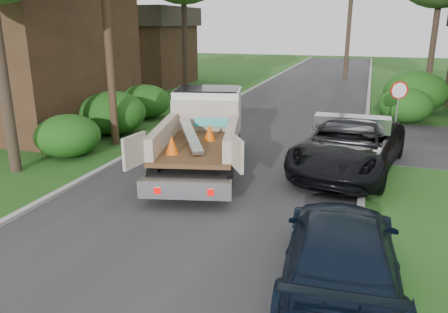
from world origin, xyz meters
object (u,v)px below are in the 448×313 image
Objects in this scene: stop_sign at (398,98)px; flatbed_truck at (204,126)px; house_left_near at (10,32)px; house_left_far at (140,45)px; navy_suv at (341,252)px; black_pickup at (350,145)px; utility_pole at (106,9)px.

flatbed_truck is (-6.39, -5.25, -0.45)m from stop_sign.
house_left_near reaches higher than house_left_far.
house_left_far reaches higher than flatbed_truck.
navy_suv is (17.30, -24.50, -2.33)m from house_left_far.
stop_sign is 4.86m from black_pickup.
house_left_far is (-8.02, 17.02, -2.12)m from utility_pole.
flatbed_truck is 1.38× the size of navy_suv.
flatbed_truck is 4.87m from black_pickup.
house_left_near is at bearing 162.80° from utility_pole.
flatbed_truck is at bearing -56.00° from house_left_far.
stop_sign is at bearing 25.83° from flatbed_truck.
stop_sign is 0.26× the size of house_left_near.
navy_suv is (15.80, -9.50, -3.56)m from house_left_near.
flatbed_truck is at bearing -16.72° from house_left_near.
black_pickup is (9.08, -0.48, -4.32)m from utility_pole.
stop_sign reaches higher than black_pickup.
black_pickup is at bearing -109.57° from stop_sign.
navy_suv is (4.99, -6.25, -0.61)m from flatbed_truck.
stop_sign is at bearing 6.63° from house_left_near.
navy_suv is at bearing -78.53° from black_pickup.
house_left_near is at bearing -84.29° from house_left_far.
stop_sign reaches higher than flatbed_truck.
house_left_far is 30.08m from navy_suv.
utility_pole is at bearing -159.38° from stop_sign.
black_pickup is 7.00m from navy_suv.
house_left_near is 1.41× the size of flatbed_truck.
house_left_far reaches higher than navy_suv.
black_pickup is at bearing -45.66° from house_left_far.
black_pickup is (15.60, -2.50, -3.42)m from house_left_near.
black_pickup is at bearing -3.03° from utility_pole.
flatbed_truck is at bearing -54.82° from navy_suv.
flatbed_truck reaches higher than black_pickup.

